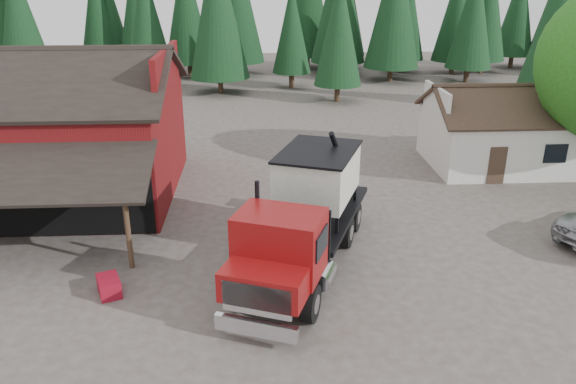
{
  "coord_description": "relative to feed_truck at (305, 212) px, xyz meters",
  "views": [
    {
      "loc": [
        -0.81,
        -16.7,
        10.4
      ],
      "look_at": [
        0.42,
        4.91,
        1.8
      ],
      "focal_mm": 35.0,
      "sensor_mm": 36.0,
      "label": 1
    }
  ],
  "objects": [
    {
      "name": "conifer_backdrop",
      "position": [
        -0.88,
        40.06,
        -2.17
      ],
      "size": [
        76.0,
        16.0,
        16.0
      ],
      "primitive_type": null,
      "color": "black",
      "rests_on": "ground"
    },
    {
      "name": "near_pine_d",
      "position": [
        -4.88,
        32.06,
        5.22
      ],
      "size": [
        5.28,
        5.28,
        13.4
      ],
      "color": "#382619",
      "rests_on": "ground"
    },
    {
      "name": "feed_truck",
      "position": [
        0.0,
        0.0,
        0.0
      ],
      "size": [
        6.21,
        10.58,
        4.64
      ],
      "rotation": [
        0.0,
        0.0,
        -0.36
      ],
      "color": "black",
      "rests_on": "ground"
    },
    {
      "name": "farmhouse",
      "position": [
        12.12,
        11.05,
        -0.5
      ],
      "size": [
        8.6,
        6.42,
        4.65
      ],
      "color": "silver",
      "rests_on": "ground"
    },
    {
      "name": "near_pine_c",
      "position": [
        21.12,
        24.06,
        4.72
      ],
      "size": [
        4.84,
        4.84,
        12.4
      ],
      "color": "#382619",
      "rests_on": "ground"
    },
    {
      "name": "red_barn",
      "position": [
        -11.88,
        7.96,
        0.52
      ],
      "size": [
        12.8,
        13.63,
        7.18
      ],
      "color": "maroon",
      "rests_on": "ground"
    },
    {
      "name": "ground",
      "position": [
        -0.88,
        -1.94,
        -2.17
      ],
      "size": [
        120.0,
        120.0,
        0.0
      ],
      "primitive_type": "plane",
      "color": "#4C423C",
      "rests_on": "ground"
    },
    {
      "name": "near_pine_b",
      "position": [
        5.12,
        28.06,
        3.72
      ],
      "size": [
        3.96,
        3.96,
        10.4
      ],
      "color": "#382619",
      "rests_on": "ground"
    },
    {
      "name": "equip_box",
      "position": [
        -6.88,
        -1.65,
        -1.87
      ],
      "size": [
        1.06,
        1.28,
        0.6
      ],
      "primitive_type": "cube",
      "rotation": [
        0.0,
        0.0,
        0.39
      ],
      "color": "maroon",
      "rests_on": "ground"
    }
  ]
}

